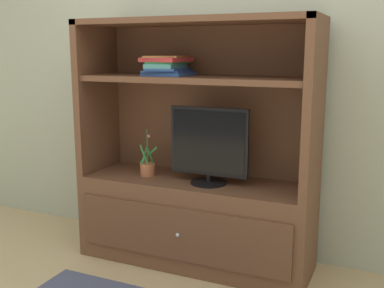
# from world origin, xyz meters

# --- Properties ---
(ground_plane) EXTENTS (8.00, 8.00, 0.00)m
(ground_plane) POSITION_xyz_m (0.00, 0.00, 0.00)
(ground_plane) COLOR tan
(painted_rear_wall) EXTENTS (6.00, 0.10, 2.80)m
(painted_rear_wall) POSITION_xyz_m (0.00, 0.75, 1.40)
(painted_rear_wall) COLOR #ADB29E
(painted_rear_wall) RESTS_ON ground_plane
(media_console) EXTENTS (1.54, 0.52, 1.60)m
(media_console) POSITION_xyz_m (0.00, 0.41, 0.50)
(media_console) COLOR brown
(media_console) RESTS_ON ground_plane
(tv_monitor) EXTENTS (0.52, 0.23, 0.49)m
(tv_monitor) POSITION_xyz_m (0.11, 0.36, 0.81)
(tv_monitor) COLOR black
(tv_monitor) RESTS_ON media_console
(potted_plant) EXTENTS (0.12, 0.10, 0.32)m
(potted_plant) POSITION_xyz_m (-0.34, 0.37, 0.62)
(potted_plant) COLOR #B26642
(potted_plant) RESTS_ON media_console
(magazine_stack) EXTENTS (0.30, 0.32, 0.13)m
(magazine_stack) POSITION_xyz_m (-0.20, 0.40, 1.30)
(magazine_stack) COLOR #2D519E
(magazine_stack) RESTS_ON media_console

